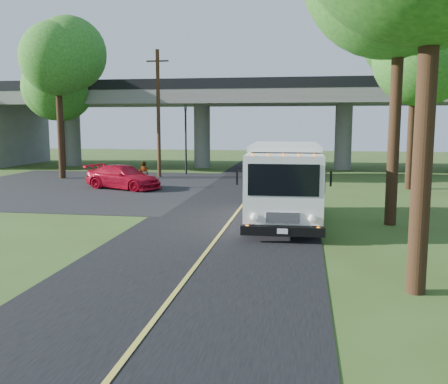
% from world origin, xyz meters
% --- Properties ---
extents(ground, '(120.00, 120.00, 0.00)m').
position_xyz_m(ground, '(0.00, 0.00, 0.00)').
color(ground, '#384A1A').
rests_on(ground, ground).
extents(road, '(7.00, 90.00, 0.02)m').
position_xyz_m(road, '(0.00, 10.00, 0.01)').
color(road, black).
rests_on(road, ground).
extents(parking_lot, '(16.00, 18.00, 0.01)m').
position_xyz_m(parking_lot, '(-11.00, 18.00, 0.01)').
color(parking_lot, black).
rests_on(parking_lot, ground).
extents(lane_line, '(0.12, 90.00, 0.01)m').
position_xyz_m(lane_line, '(0.00, 10.00, 0.03)').
color(lane_line, gold).
rests_on(lane_line, road).
extents(overpass, '(54.00, 10.00, 7.30)m').
position_xyz_m(overpass, '(0.00, 32.00, 4.56)').
color(overpass, slate).
rests_on(overpass, ground).
extents(traffic_signal, '(0.18, 0.22, 5.20)m').
position_xyz_m(traffic_signal, '(-6.00, 26.00, 3.20)').
color(traffic_signal, black).
rests_on(traffic_signal, ground).
extents(utility_pole, '(1.60, 0.26, 9.00)m').
position_xyz_m(utility_pole, '(-7.50, 24.00, 4.59)').
color(utility_pole, '#472D19').
rests_on(utility_pole, ground).
extents(tree_right_far, '(5.77, 5.67, 10.99)m').
position_xyz_m(tree_right_far, '(9.21, 19.84, 8.30)').
color(tree_right_far, '#382314').
rests_on(tree_right_far, ground).
extents(tree_left_lot, '(5.60, 5.50, 10.50)m').
position_xyz_m(tree_left_lot, '(-13.79, 21.84, 7.90)').
color(tree_left_lot, '#382314').
rests_on(tree_left_lot, ground).
extents(tree_left_far, '(5.26, 5.16, 9.89)m').
position_xyz_m(tree_left_far, '(-16.79, 27.84, 7.45)').
color(tree_left_far, '#382314').
rests_on(tree_left_far, ground).
extents(step_van, '(2.89, 7.38, 3.07)m').
position_xyz_m(step_van, '(2.12, 8.79, 1.67)').
color(step_van, white).
rests_on(step_van, ground).
extents(red_sedan, '(5.24, 3.53, 1.41)m').
position_xyz_m(red_sedan, '(-7.74, 17.37, 0.70)').
color(red_sedan, '#B00A20').
rests_on(red_sedan, ground).
extents(pedestrian, '(0.63, 0.47, 1.59)m').
position_xyz_m(pedestrian, '(-6.71, 18.14, 0.80)').
color(pedestrian, gray).
rests_on(pedestrian, ground).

